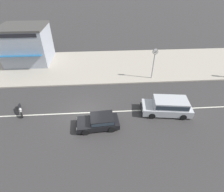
{
  "coord_description": "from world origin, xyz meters",
  "views": [
    {
      "loc": [
        1.86,
        -12.68,
        11.27
      ],
      "look_at": [
        2.79,
        1.46,
        0.8
      ],
      "focal_mm": 28.0,
      "sensor_mm": 36.0,
      "label": 1
    }
  ],
  "objects_px": {
    "minivan_silver_2": "(168,106)",
    "street_clock": "(154,57)",
    "hatchback_black_4": "(99,121)",
    "shopfront_corner_warung": "(27,44)",
    "motorcycle_1": "(21,109)"
  },
  "relations": [
    {
      "from": "hatchback_black_4",
      "to": "street_clock",
      "type": "xyz_separation_m",
      "value": [
        6.51,
        7.68,
        2.3
      ]
    },
    {
      "from": "minivan_silver_2",
      "to": "street_clock",
      "type": "relative_size",
      "value": 1.29
    },
    {
      "from": "street_clock",
      "to": "hatchback_black_4",
      "type": "bearing_deg",
      "value": -130.31
    },
    {
      "from": "minivan_silver_2",
      "to": "shopfront_corner_warung",
      "type": "distance_m",
      "value": 20.52
    },
    {
      "from": "hatchback_black_4",
      "to": "shopfront_corner_warung",
      "type": "bearing_deg",
      "value": 125.91
    },
    {
      "from": "minivan_silver_2",
      "to": "hatchback_black_4",
      "type": "bearing_deg",
      "value": -168.04
    },
    {
      "from": "minivan_silver_2",
      "to": "shopfront_corner_warung",
      "type": "relative_size",
      "value": 0.8
    },
    {
      "from": "hatchback_black_4",
      "to": "motorcycle_1",
      "type": "height_order",
      "value": "hatchback_black_4"
    },
    {
      "from": "minivan_silver_2",
      "to": "hatchback_black_4",
      "type": "distance_m",
      "value": 6.59
    },
    {
      "from": "minivan_silver_2",
      "to": "street_clock",
      "type": "xyz_separation_m",
      "value": [
        0.07,
        6.31,
        2.04
      ]
    },
    {
      "from": "minivan_silver_2",
      "to": "shopfront_corner_warung",
      "type": "bearing_deg",
      "value": 143.03
    },
    {
      "from": "minivan_silver_2",
      "to": "shopfront_corner_warung",
      "type": "xyz_separation_m",
      "value": [
        -16.33,
        12.29,
        1.81
      ]
    },
    {
      "from": "street_clock",
      "to": "shopfront_corner_warung",
      "type": "bearing_deg",
      "value": 159.97
    },
    {
      "from": "motorcycle_1",
      "to": "hatchback_black_4",
      "type": "bearing_deg",
      "value": -16.71
    },
    {
      "from": "hatchback_black_4",
      "to": "street_clock",
      "type": "relative_size",
      "value": 1.02
    }
  ]
}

